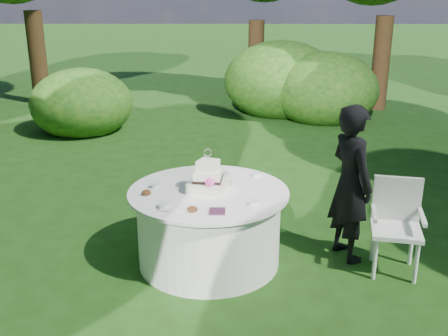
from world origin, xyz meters
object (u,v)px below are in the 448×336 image
at_px(table, 209,226).
at_px(guest, 351,183).
at_px(cake, 208,179).
at_px(chair, 396,219).
at_px(napkins, 217,211).

bearing_deg(table, guest, 5.61).
relative_size(guest, cake, 3.69).
height_order(guest, chair, guest).
height_order(napkins, table, napkins).
distance_m(napkins, table, 0.66).
height_order(cake, chair, cake).
bearing_deg(cake, guest, 5.61).
relative_size(napkins, guest, 0.09).
height_order(table, chair, chair).
distance_m(guest, cake, 1.42).
bearing_deg(napkins, guest, 26.87).
bearing_deg(cake, table, 7.83).
bearing_deg(cake, napkins, -79.53).
distance_m(table, chair, 1.82).
bearing_deg(chair, guest, 149.32).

